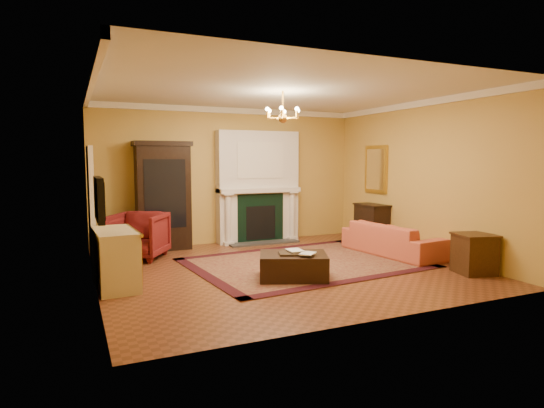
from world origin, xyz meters
TOP-DOWN VIEW (x-y plane):
  - floor at (0.00, 0.00)m, footprint 6.00×5.50m
  - ceiling at (0.00, 0.00)m, footprint 6.00×5.50m
  - wall_back at (0.00, 2.76)m, footprint 6.00×0.02m
  - wall_front at (0.00, -2.76)m, footprint 6.00×0.02m
  - wall_left at (-3.01, 0.00)m, footprint 0.02×5.50m
  - wall_right at (3.01, 0.00)m, footprint 0.02×5.50m
  - fireplace at (0.60, 2.57)m, footprint 1.90×0.70m
  - crown_molding at (0.00, 0.96)m, footprint 6.00×5.50m
  - doorway at (-2.95, 1.70)m, footprint 0.08×1.05m
  - tv_panel at (-2.95, -0.60)m, footprint 0.09×0.95m
  - gilt_mirror at (2.97, 1.40)m, footprint 0.06×0.76m
  - chandelier at (-0.00, 0.00)m, footprint 0.63×0.55m
  - oriental_rug at (0.52, 0.18)m, footprint 4.22×3.33m
  - china_cabinet at (-1.55, 2.49)m, footprint 1.07×0.49m
  - wingback_armchair at (-2.16, 1.79)m, footprint 1.25×1.23m
  - pedestal_table at (-2.70, 1.02)m, footprint 0.42×0.42m
  - commode at (-2.73, -0.05)m, footprint 0.61×1.17m
  - coral_sofa at (2.46, 0.14)m, footprint 0.85×2.18m
  - end_table at (2.72, -1.60)m, footprint 0.65×0.65m
  - console_table at (2.78, 1.26)m, footprint 0.45×0.77m
  - leather_ottoman at (-0.14, -0.70)m, footprint 1.25×1.10m
  - ottoman_tray at (-0.17, -0.74)m, footprint 0.52×0.46m
  - book_a at (-0.21, -0.68)m, footprint 0.22×0.04m
  - book_b at (-0.09, -0.88)m, footprint 0.15×0.16m
  - topiary_left at (0.05, 2.53)m, footprint 0.18×0.18m
  - topiary_right at (1.18, 2.53)m, footprint 0.17×0.17m

SIDE VIEW (x-z plane):
  - floor at x=0.00m, z-range -0.02..0.00m
  - oriental_rug at x=0.52m, z-range 0.00..0.02m
  - leather_ottoman at x=-0.14m, z-range 0.02..0.40m
  - end_table at x=2.72m, z-range 0.00..0.63m
  - coral_sofa at x=2.46m, z-range 0.00..0.83m
  - ottoman_tray at x=-0.17m, z-range 0.40..0.43m
  - commode at x=-2.73m, z-range 0.00..0.85m
  - console_table at x=2.78m, z-range 0.00..0.85m
  - pedestal_table at x=-2.70m, z-range 0.06..0.80m
  - wingback_armchair at x=-2.16m, z-range 0.00..0.96m
  - book_b at x=-0.09m, z-range 0.43..0.71m
  - book_a at x=-0.21m, z-range 0.43..0.73m
  - doorway at x=-2.95m, z-range 0.00..2.10m
  - china_cabinet at x=-1.55m, z-range 0.00..2.14m
  - fireplace at x=0.60m, z-range -0.06..2.44m
  - tv_panel at x=-2.95m, z-range 1.06..1.64m
  - topiary_right at x=1.18m, z-range 1.25..1.71m
  - topiary_left at x=0.05m, z-range 1.25..1.72m
  - wall_back at x=0.00m, z-range 0.00..3.00m
  - wall_front at x=0.00m, z-range 0.00..3.00m
  - wall_left at x=-3.01m, z-range 0.00..3.00m
  - wall_right at x=3.01m, z-range 0.00..3.00m
  - gilt_mirror at x=2.97m, z-range 1.12..2.17m
  - chandelier at x=0.00m, z-range 2.34..2.87m
  - crown_molding at x=0.00m, z-range 2.88..3.00m
  - ceiling at x=0.00m, z-range 3.00..3.02m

